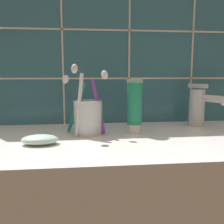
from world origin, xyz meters
The scene contains 6 objects.
sink_counter centered at (0.00, 0.00, 1.00)cm, with size 79.79×37.23×2.00cm, color white.
tile_wall_backsplash centered at (0.01, 18.86, 20.96)cm, with size 89.79×1.72×41.90cm.
toothbrush_cup centered at (-10.99, 4.38, 6.82)cm, with size 12.27×7.87×17.73cm.
toothpaste_tube centered at (1.13, 4.43, 8.89)cm, with size 4.07×3.87×13.93cm.
sink_faucet centered at (21.54, 10.65, 8.11)cm, with size 7.15×11.42×12.45cm.
soap_bar centered at (-21.58, -4.10, 3.08)cm, with size 8.05×4.91×2.16cm, color silver.
Camera 1 is at (-11.61, -58.43, 17.41)cm, focal length 40.00 mm.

